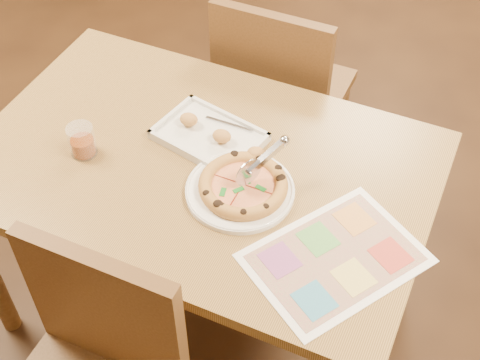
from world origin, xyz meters
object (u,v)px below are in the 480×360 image
at_px(pizza_cutter, 261,162).
at_px(plate, 240,191).
at_px(pizza, 243,185).
at_px(appetizer_tray, 212,137).
at_px(menu, 335,258).
at_px(dining_table, 202,183).
at_px(chair_far, 278,82).
at_px(glass_tumbler, 82,142).

bearing_deg(pizza_cutter, plate, 169.89).
xyz_separation_m(pizza, appetizer_tray, (-0.17, 0.15, -0.01)).
bearing_deg(pizza, appetizer_tray, 138.37).
bearing_deg(pizza, plate, -150.67).
height_order(plate, menu, plate).
bearing_deg(pizza, dining_table, 160.73).
xyz_separation_m(chair_far, menu, (0.46, -0.76, 0.16)).
bearing_deg(plate, glass_tumbler, -174.72).
relative_size(plate, appetizer_tray, 0.82).
distance_m(chair_far, appetizer_tray, 0.54).
height_order(dining_table, glass_tumbler, glass_tumbler).
bearing_deg(pizza, chair_far, 103.47).
bearing_deg(appetizer_tray, pizza, -41.63).
height_order(pizza, pizza_cutter, pizza_cutter).
relative_size(chair_far, pizza_cutter, 3.10).
relative_size(glass_tumbler, menu, 0.23).
relative_size(chair_far, plate, 1.59).
bearing_deg(plate, appetizer_tray, 136.27).
distance_m(dining_table, appetizer_tray, 0.14).
relative_size(appetizer_tray, glass_tumbler, 3.78).
xyz_separation_m(chair_far, glass_tumbler, (-0.32, -0.70, 0.20)).
height_order(pizza_cutter, appetizer_tray, pizza_cutter).
distance_m(dining_table, pizza, 0.20).
bearing_deg(plate, pizza_cutter, 52.10).
relative_size(pizza_cutter, menu, 0.36).
height_order(plate, pizza, pizza).
xyz_separation_m(pizza, glass_tumbler, (-0.48, -0.05, 0.01)).
relative_size(plate, glass_tumbler, 3.12).
bearing_deg(pizza, pizza_cutter, 55.61).
bearing_deg(pizza_cutter, glass_tumbler, 128.06).
distance_m(plate, appetizer_tray, 0.22).
distance_m(plate, glass_tumbler, 0.47).
bearing_deg(glass_tumbler, pizza, 5.70).
xyz_separation_m(dining_table, appetizer_tray, (-0.01, 0.09, 0.10)).
bearing_deg(menu, appetizer_tray, 151.25).
xyz_separation_m(pizza, pizza_cutter, (0.03, 0.04, 0.06)).
height_order(chair_far, appetizer_tray, chair_far).
xyz_separation_m(plate, menu, (0.31, -0.10, -0.01)).
xyz_separation_m(plate, glass_tumbler, (-0.47, -0.04, 0.03)).
bearing_deg(menu, pizza, 160.21).
bearing_deg(glass_tumbler, plate, 5.28).
relative_size(pizza_cutter, glass_tumbler, 1.60).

